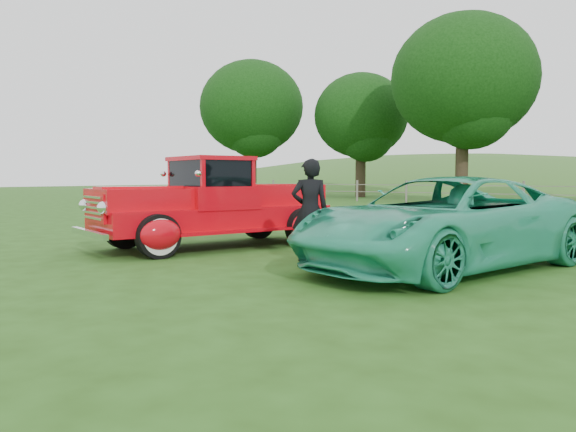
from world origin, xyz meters
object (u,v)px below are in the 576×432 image
Objects in this scene: tree_mid_west at (361,116)px; teal_sedan at (443,223)px; man at (310,210)px; red_pickup at (214,207)px; tree_far_west at (252,107)px; tree_near_west at (464,79)px.

tree_mid_west is 30.81m from teal_sedan.
tree_mid_west reaches higher than man.
red_pickup is 1.05× the size of teal_sedan.
tree_mid_west reaches higher than red_pickup.
tree_far_west is at bearing 146.37° from red_pickup.
man is (2.54, -0.42, 0.05)m from red_pickup.
tree_far_west reaches higher than teal_sedan.
teal_sedan is at bearing -45.96° from tree_far_west.
red_pickup is 3.14× the size of man.
man is at bearing -77.29° from tree_near_west.
tree_far_west reaches higher than tree_mid_west.
tree_near_west reaches higher than tree_far_west.
teal_sedan is at bearing -59.54° from tree_mid_west.
red_pickup is (10.81, -26.28, -4.75)m from tree_mid_west.
tree_far_west is 8.30m from tree_mid_west.
man is (5.35, -23.70, -5.96)m from tree_near_west.
tree_mid_west is at bearing -104.91° from man.
teal_sedan is at bearing 151.31° from man.
teal_sedan is (7.43, -23.23, -6.10)m from tree_near_west.
man is (13.35, -26.70, -4.71)m from tree_mid_west.
tree_mid_west is 30.22m from man.
red_pickup is (18.81, -24.28, -5.69)m from tree_far_west.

